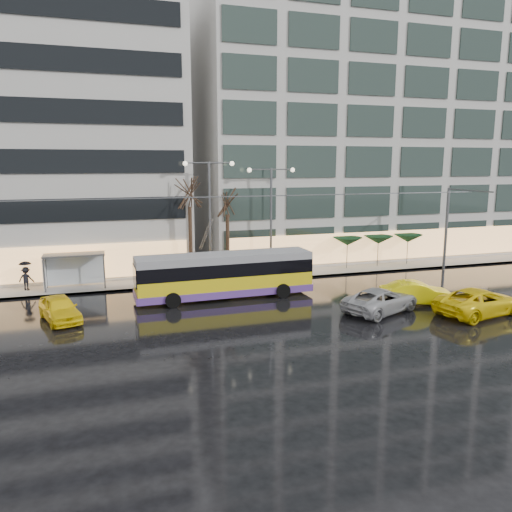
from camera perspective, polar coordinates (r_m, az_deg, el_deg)
name	(u,v)px	position (r m, az deg, el deg)	size (l,w,h in m)	color
ground	(217,323)	(28.93, -4.46, -7.64)	(140.00, 140.00, 0.00)	black
sidewalk	(203,270)	(42.55, -6.11, -1.64)	(80.00, 10.00, 0.15)	gray
kerb	(216,284)	(37.83, -4.61, -3.16)	(80.00, 0.10, 0.15)	slate
building_right	(358,126)	(52.36, 11.59, 14.32)	(32.00, 14.00, 25.00)	#B7B5AF
trolleybus	(225,276)	(33.74, -3.58, -2.35)	(11.97, 4.73, 5.52)	yellow
catenary	(205,231)	(35.78, -5.88, 2.84)	(42.24, 5.12, 7.00)	#595B60
bus_shelter	(69,263)	(38.22, -20.58, -0.77)	(4.20, 1.60, 2.51)	#595B60
street_lamp_near	(210,203)	(38.59, -5.33, 6.00)	(3.96, 0.36, 9.03)	#595B60
street_lamp_far	(271,205)	(39.96, 1.74, 5.80)	(3.96, 0.36, 8.53)	#595B60
tree_a	(189,189)	(38.43, -7.63, 7.58)	(3.20, 3.20, 8.40)	black
tree_b	(227,197)	(39.29, -3.31, 6.71)	(3.20, 3.20, 7.70)	black
parasol_a	(347,241)	(43.32, 10.41, 1.65)	(2.50, 2.50, 2.65)	#595B60
parasol_b	(378,240)	(44.79, 13.81, 1.81)	(2.50, 2.50, 2.65)	#595B60
parasol_c	(408,238)	(46.41, 16.98, 1.95)	(2.50, 2.50, 2.65)	#595B60
taxi_a	(60,308)	(31.19, -21.53, -5.60)	(1.74, 4.32, 1.47)	yellow
taxi_b	(417,293)	(33.97, 17.88, -4.05)	(1.59, 4.57, 1.51)	#FFEF0D
taxi_c	(479,302)	(33.02, 24.18, -4.79)	(2.69, 5.84, 1.62)	yellow
sedan_silver	(381,300)	(31.65, 14.08, -4.92)	(2.48, 5.38, 1.50)	#A8A9AD
pedestrian_a	(77,265)	(39.21, -19.79, -0.94)	(1.09, 1.11, 2.19)	black
pedestrian_b	(139,266)	(39.91, -13.27, -1.15)	(1.08, 0.93, 1.93)	black
pedestrian_c	(26,275)	(38.83, -24.81, -1.96)	(1.21, 1.02, 2.11)	black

